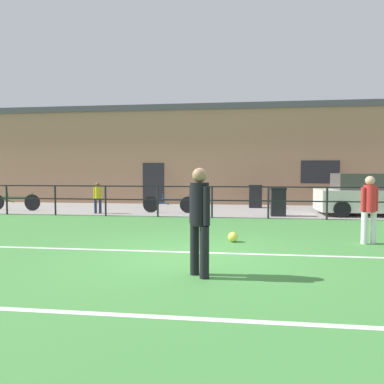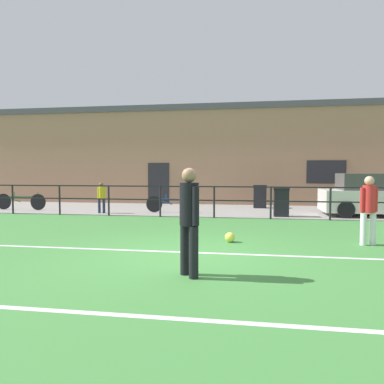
# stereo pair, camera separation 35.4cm
# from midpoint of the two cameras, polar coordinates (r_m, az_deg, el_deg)

# --- Properties ---
(ground) EXTENTS (60.00, 44.00, 0.04)m
(ground) POSITION_cam_midpoint_polar(r_m,az_deg,el_deg) (7.22, 0.19, -10.37)
(ground) COLOR #42843D
(field_line_touchline) EXTENTS (36.00, 0.11, 0.00)m
(field_line_touchline) POSITION_cam_midpoint_polar(r_m,az_deg,el_deg) (7.60, 0.66, -9.51)
(field_line_touchline) COLOR white
(field_line_touchline) RESTS_ON ground
(field_line_hash) EXTENTS (36.00, 0.11, 0.00)m
(field_line_hash) POSITION_cam_midpoint_polar(r_m,az_deg,el_deg) (4.46, -6.05, -18.95)
(field_line_hash) COLOR white
(field_line_hash) RESTS_ON ground
(pavement_strip) EXTENTS (48.00, 5.00, 0.02)m
(pavement_strip) POSITION_cam_midpoint_polar(r_m,az_deg,el_deg) (15.56, 5.06, -2.87)
(pavement_strip) COLOR gray
(pavement_strip) RESTS_ON ground
(perimeter_fence) EXTENTS (36.07, 0.07, 1.15)m
(perimeter_fence) POSITION_cam_midpoint_polar(r_m,az_deg,el_deg) (13.01, 4.30, -0.83)
(perimeter_fence) COLOR black
(perimeter_fence) RESTS_ON ground
(clubhouse_facade) EXTENTS (28.00, 2.56, 5.03)m
(clubhouse_facade) POSITION_cam_midpoint_polar(r_m,az_deg,el_deg) (19.18, 5.89, 5.82)
(clubhouse_facade) COLOR #A37A5B
(clubhouse_facade) RESTS_ON ground
(player_goalkeeper) EXTENTS (0.36, 0.38, 1.74)m
(player_goalkeeper) POSITION_cam_midpoint_polar(r_m,az_deg,el_deg) (5.75, 1.31, -3.68)
(player_goalkeeper) COLOR black
(player_goalkeeper) RESTS_ON ground
(player_striker) EXTENTS (0.42, 0.28, 1.58)m
(player_striker) POSITION_cam_midpoint_polar(r_m,az_deg,el_deg) (9.22, 27.14, -1.99)
(player_striker) COLOR white
(player_striker) RESTS_ON ground
(soccer_ball_spare) EXTENTS (0.24, 0.24, 0.24)m
(soccer_ball_spare) POSITION_cam_midpoint_polar(r_m,az_deg,el_deg) (8.70, 7.18, -7.11)
(soccer_ball_spare) COLOR #E5E04C
(soccer_ball_spare) RESTS_ON ground
(spectator_child) EXTENTS (0.32, 0.21, 1.22)m
(spectator_child) POSITION_cam_midpoint_polar(r_m,az_deg,el_deg) (14.72, -13.46, -0.57)
(spectator_child) COLOR #232D4C
(spectator_child) RESTS_ON pavement_strip
(parked_car_red) EXTENTS (4.15, 1.86, 1.58)m
(parked_car_red) POSITION_cam_midpoint_polar(r_m,az_deg,el_deg) (15.13, 28.01, -0.55)
(parked_car_red) COLOR silver
(parked_car_red) RESTS_ON pavement_strip
(bicycle_parked_0) EXTENTS (2.17, 0.04, 0.75)m
(bicycle_parked_0) POSITION_cam_midpoint_polar(r_m,az_deg,el_deg) (14.49, -2.43, -1.93)
(bicycle_parked_0) COLOR black
(bicycle_parked_0) RESTS_ON pavement_strip
(bicycle_parked_1) EXTENTS (2.32, 0.04, 0.78)m
(bicycle_parked_1) POSITION_cam_midpoint_polar(r_m,az_deg,el_deg) (17.12, -24.93, -1.37)
(bicycle_parked_1) COLOR black
(bicycle_parked_1) RESTS_ON pavement_strip
(trash_bin_0) EXTENTS (0.56, 0.48, 1.05)m
(trash_bin_0) POSITION_cam_midpoint_polar(r_m,az_deg,el_deg) (13.73, 14.63, -1.53)
(trash_bin_0) COLOR black
(trash_bin_0) RESTS_ON pavement_strip
(trash_bin_1) EXTENTS (0.60, 0.51, 1.03)m
(trash_bin_1) POSITION_cam_midpoint_polar(r_m,az_deg,el_deg) (16.66, 11.28, -0.68)
(trash_bin_1) COLOR black
(trash_bin_1) RESTS_ON pavement_strip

